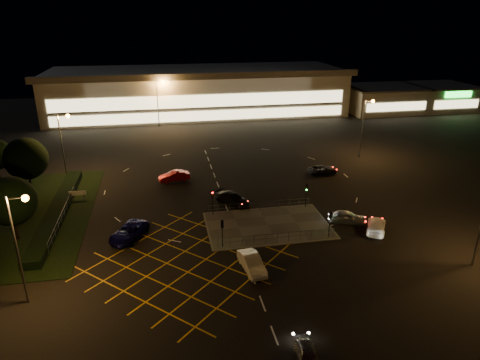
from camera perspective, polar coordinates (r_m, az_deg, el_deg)
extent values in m
plane|color=black|center=(52.22, 1.04, -5.31)|extent=(180.00, 180.00, 0.00)
cube|color=#4C4944|center=(50.87, 3.71, -6.05)|extent=(14.00, 9.00, 0.12)
cube|color=black|center=(59.63, -27.75, -4.37)|extent=(18.00, 30.00, 0.08)
cube|color=black|center=(58.10, -23.13, -3.73)|extent=(2.00, 26.00, 1.00)
cube|color=beige|center=(109.65, -5.65, 11.59)|extent=(70.00, 25.00, 10.00)
cube|color=slate|center=(108.89, -5.76, 14.29)|extent=(72.00, 26.50, 0.60)
cube|color=#FFEAA5|center=(97.36, -4.94, 10.38)|extent=(66.00, 0.20, 3.00)
cube|color=#FFEAA5|center=(98.01, -4.88, 8.54)|extent=(66.00, 0.20, 2.20)
cube|color=beige|center=(115.93, 18.44, 10.14)|extent=(18.00, 14.00, 6.00)
cube|color=slate|center=(115.42, 18.63, 11.67)|extent=(18.80, 14.80, 0.40)
cube|color=#FFEAA5|center=(110.01, 20.15, 9.16)|extent=(15.30, 0.20, 2.00)
cube|color=beige|center=(124.40, 25.02, 9.95)|extent=(14.00, 14.00, 6.00)
cube|color=slate|center=(123.92, 25.25, 11.37)|extent=(14.80, 14.80, 0.40)
cube|color=#FFEAA5|center=(118.90, 26.90, 9.00)|extent=(11.90, 0.20, 2.00)
cube|color=#19E533|center=(118.42, 27.12, 10.12)|extent=(7.00, 0.30, 1.40)
cylinder|color=slate|center=(40.34, -27.54, -8.51)|extent=(0.20, 0.20, 10.00)
cylinder|color=slate|center=(38.16, -27.76, -2.18)|extent=(1.40, 0.12, 0.12)
sphere|color=orange|center=(37.97, -26.74, -2.19)|extent=(0.56, 0.56, 0.56)
cylinder|color=slate|center=(67.83, -22.58, 3.92)|extent=(0.20, 0.20, 10.00)
cylinder|color=slate|center=(66.53, -22.58, 7.91)|extent=(1.40, 0.12, 0.12)
sphere|color=orange|center=(66.40, -21.98, 7.93)|extent=(0.56, 0.56, 0.56)
cylinder|color=slate|center=(76.03, 15.99, 6.50)|extent=(0.20, 0.20, 10.00)
cylinder|color=slate|center=(75.32, 16.84, 10.04)|extent=(1.40, 0.12, 0.12)
sphere|color=orange|center=(75.65, 17.32, 9.99)|extent=(0.56, 0.56, 0.56)
cylinder|color=slate|center=(95.46, -10.91, 9.85)|extent=(0.20, 0.20, 10.00)
cylinder|color=slate|center=(94.65, -10.69, 12.73)|extent=(1.40, 0.12, 0.12)
sphere|color=orange|center=(94.66, -10.25, 12.73)|extent=(0.56, 0.56, 0.56)
cylinder|color=slate|center=(105.16, 11.80, 10.83)|extent=(0.20, 0.20, 10.00)
cylinder|color=slate|center=(104.69, 12.37, 13.41)|extent=(1.40, 0.12, 0.12)
sphere|color=orange|center=(104.97, 12.73, 13.37)|extent=(0.56, 0.56, 0.56)
cylinder|color=black|center=(45.62, -2.38, -7.24)|extent=(0.10, 0.10, 3.00)
cube|color=black|center=(45.05, -2.40, -5.90)|extent=(0.28, 0.18, 0.90)
sphere|color=#19FF33|center=(45.17, -2.42, -5.82)|extent=(0.16, 0.16, 0.16)
cylinder|color=black|center=(48.57, 11.84, -5.83)|extent=(0.10, 0.10, 3.00)
cube|color=black|center=(48.04, 11.95, -4.56)|extent=(0.28, 0.18, 0.90)
sphere|color=#19FF33|center=(48.15, 11.89, -4.49)|extent=(0.16, 0.16, 0.16)
cylinder|color=black|center=(52.72, -3.66, -3.13)|extent=(0.10, 0.10, 3.00)
cube|color=black|center=(52.23, -3.69, -1.94)|extent=(0.28, 0.18, 0.90)
sphere|color=#FF0C0C|center=(52.12, -3.68, -1.99)|extent=(0.16, 0.16, 0.16)
cylinder|color=black|center=(55.30, 8.77, -2.14)|extent=(0.10, 0.10, 3.00)
cube|color=black|center=(54.83, 8.84, -0.99)|extent=(0.28, 0.18, 0.90)
sphere|color=#19FF33|center=(54.72, 8.89, -1.05)|extent=(0.16, 0.16, 0.16)
cylinder|color=black|center=(66.20, -26.15, -0.33)|extent=(0.36, 0.36, 2.88)
sphere|color=black|center=(65.12, -26.65, 2.55)|extent=(5.76, 5.76, 5.76)
cylinder|color=black|center=(53.32, -27.64, -5.75)|extent=(0.36, 0.36, 2.70)
sphere|color=black|center=(52.03, -28.25, -2.50)|extent=(5.40, 5.40, 5.40)
imported|color=#BABCC2|center=(33.47, 8.94, -21.95)|extent=(1.88, 3.83, 1.26)
imported|color=silver|center=(42.38, 1.59, -11.00)|extent=(2.24, 4.83, 1.53)
imported|color=#0D0C4B|center=(49.39, -14.60, -6.72)|extent=(4.81, 6.10, 1.54)
imported|color=black|center=(56.18, -1.03, -2.49)|extent=(4.82, 5.14, 1.46)
imported|color=#AFB0B6|center=(52.71, 14.11, -4.83)|extent=(4.77, 3.36, 1.51)
imported|color=maroon|center=(64.48, -8.77, 0.51)|extent=(4.83, 2.50, 1.51)
imported|color=black|center=(67.87, 10.95, 1.35)|extent=(4.91, 2.66, 1.31)
imported|color=white|center=(51.74, 17.71, -5.81)|extent=(4.13, 5.19, 1.41)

